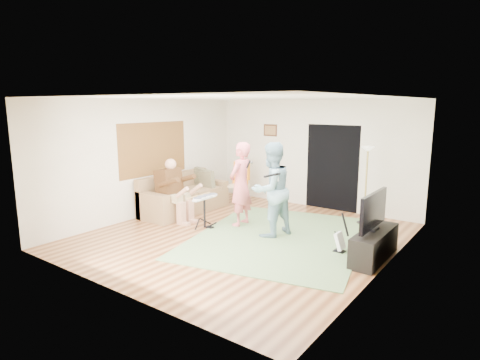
# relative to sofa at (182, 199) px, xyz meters

# --- Properties ---
(floor) EXTENTS (6.00, 6.00, 0.00)m
(floor) POSITION_rel_sofa_xyz_m (2.30, -0.65, -0.31)
(floor) COLOR brown
(floor) RESTS_ON ground
(walls) EXTENTS (5.50, 6.00, 2.70)m
(walls) POSITION_rel_sofa_xyz_m (2.30, -0.65, 1.04)
(walls) COLOR beige
(walls) RESTS_ON floor
(ceiling) EXTENTS (6.00, 6.00, 0.00)m
(ceiling) POSITION_rel_sofa_xyz_m (2.30, -0.65, 2.39)
(ceiling) COLOR white
(ceiling) RESTS_ON walls
(window_blinds) EXTENTS (0.00, 2.05, 2.05)m
(window_blinds) POSITION_rel_sofa_xyz_m (-0.44, -0.45, 1.24)
(window_blinds) COLOR brown
(window_blinds) RESTS_ON walls
(doorway) EXTENTS (2.10, 0.00, 2.10)m
(doorway) POSITION_rel_sofa_xyz_m (2.85, 2.34, 0.74)
(doorway) COLOR black
(doorway) RESTS_ON walls
(picture_frame) EXTENTS (0.42, 0.03, 0.32)m
(picture_frame) POSITION_rel_sofa_xyz_m (1.05, 2.34, 1.59)
(picture_frame) COLOR #3F2314
(picture_frame) RESTS_ON walls
(area_rug) EXTENTS (3.91, 4.52, 0.02)m
(area_rug) POSITION_rel_sofa_xyz_m (2.93, -0.29, -0.30)
(area_rug) COLOR #5B7B4B
(area_rug) RESTS_ON floor
(sofa) EXTENTS (0.94, 2.27, 0.92)m
(sofa) POSITION_rel_sofa_xyz_m (0.00, 0.00, 0.00)
(sofa) COLOR olive
(sofa) RESTS_ON floor
(drummer) EXTENTS (0.91, 0.51, 1.40)m
(drummer) POSITION_rel_sofa_xyz_m (0.44, -0.65, 0.24)
(drummer) COLOR #4A2C14
(drummer) RESTS_ON sofa
(drum_kit) EXTENTS (0.38, 0.68, 0.70)m
(drum_kit) POSITION_rel_sofa_xyz_m (1.30, -0.65, 0.00)
(drum_kit) COLOR black
(drum_kit) RESTS_ON floor
(singer) EXTENTS (0.48, 0.69, 1.81)m
(singer) POSITION_rel_sofa_xyz_m (1.83, -0.07, 0.60)
(singer) COLOR #DA5E65
(singer) RESTS_ON floor
(microphone) EXTENTS (0.06, 0.06, 0.24)m
(microphone) POSITION_rel_sofa_xyz_m (2.03, -0.07, 1.04)
(microphone) COLOR black
(microphone) RESTS_ON singer
(guitarist) EXTENTS (0.94, 1.08, 1.87)m
(guitarist) POSITION_rel_sofa_xyz_m (2.73, -0.28, 0.63)
(guitarist) COLOR #739AA9
(guitarist) RESTS_ON floor
(guitar_held) EXTENTS (0.17, 0.61, 0.26)m
(guitar_held) POSITION_rel_sofa_xyz_m (2.93, -0.28, 0.97)
(guitar_held) COLOR white
(guitar_held) RESTS_ON guitarist
(guitar_spare) EXTENTS (0.26, 0.23, 0.73)m
(guitar_spare) POSITION_rel_sofa_xyz_m (4.21, -0.35, -0.10)
(guitar_spare) COLOR black
(guitar_spare) RESTS_ON floor
(torchiere_lamp) EXTENTS (0.30, 0.30, 1.70)m
(torchiere_lamp) POSITION_rel_sofa_xyz_m (3.95, 1.61, 0.86)
(torchiere_lamp) COLOR black
(torchiere_lamp) RESTS_ON floor
(dining_chair) EXTENTS (0.51, 0.53, 1.11)m
(dining_chair) POSITION_rel_sofa_xyz_m (0.70, 1.38, 0.09)
(dining_chair) COLOR beige
(dining_chair) RESTS_ON floor
(tv_cabinet) EXTENTS (0.40, 1.40, 0.50)m
(tv_cabinet) POSITION_rel_sofa_xyz_m (4.80, -0.32, -0.06)
(tv_cabinet) COLOR black
(tv_cabinet) RESTS_ON floor
(television) EXTENTS (0.06, 1.15, 0.61)m
(television) POSITION_rel_sofa_xyz_m (4.75, -0.32, 0.54)
(television) COLOR black
(television) RESTS_ON tv_cabinet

